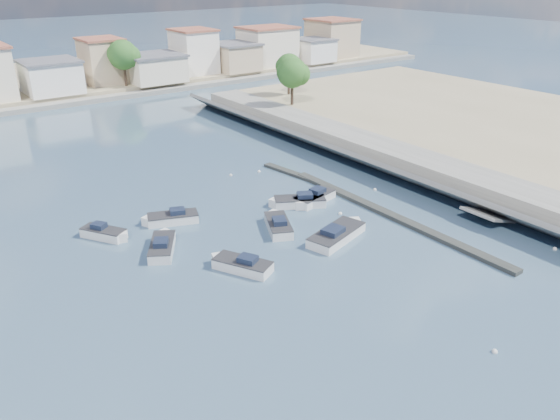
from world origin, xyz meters
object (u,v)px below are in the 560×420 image
motorboat_a (240,265)px  motorboat_g (106,234)px  motorboat_c (297,202)px  motorboat_d (313,199)px  motorboat_e (163,246)px  motorboat_f (170,219)px  motorboat_h (338,234)px  motorboat_b (278,225)px

motorboat_a → motorboat_g: same height
motorboat_c → motorboat_d: bearing=-10.5°
motorboat_e → motorboat_g: size_ratio=1.18×
motorboat_f → motorboat_e: bearing=-123.0°
motorboat_f → motorboat_g: size_ratio=1.23×
motorboat_h → motorboat_a: bearing=176.5°
motorboat_a → motorboat_g: size_ratio=1.20×
motorboat_e → motorboat_g: same height
motorboat_d → motorboat_h: 7.71m
motorboat_d → motorboat_g: size_ratio=1.29×
motorboat_f → motorboat_g: same height
motorboat_b → motorboat_d: size_ratio=0.95×
motorboat_e → motorboat_h: size_ratio=0.72×
motorboat_h → motorboat_e: bearing=151.9°
motorboat_a → motorboat_c: size_ratio=0.94×
motorboat_e → motorboat_f: (2.81, 4.32, -0.00)m
motorboat_b → motorboat_h: size_ratio=0.75×
motorboat_c → motorboat_g: (-17.14, 4.33, 0.00)m
motorboat_f → motorboat_h: 15.04m
motorboat_c → motorboat_h: size_ratio=0.78×
motorboat_e → motorboat_a: bearing=-61.9°
motorboat_a → motorboat_h: (9.49, -0.58, -0.00)m
motorboat_d → motorboat_g: bearing=166.2°
motorboat_a → motorboat_f: bearing=93.0°
motorboat_b → motorboat_h: bearing=-55.9°
motorboat_c → motorboat_f: same height
motorboat_c → motorboat_g: size_ratio=1.27×
motorboat_a → motorboat_e: size_ratio=1.02×
motorboat_b → motorboat_f: (-7.01, 6.71, 0.00)m
motorboat_d → motorboat_e: (-15.93, -0.20, 0.00)m
motorboat_b → motorboat_g: same height
motorboat_b → motorboat_g: size_ratio=1.22×
motorboat_b → motorboat_e: 10.11m
motorboat_d → motorboat_f: size_ratio=1.05×
motorboat_d → motorboat_h: same height
motorboat_g → motorboat_h: size_ratio=0.61×
motorboat_a → motorboat_c: 12.82m
motorboat_a → motorboat_f: same height
motorboat_e → motorboat_f: same height
motorboat_d → motorboat_h: bearing=-113.5°
motorboat_c → motorboat_e: 14.24m
motorboat_c → motorboat_d: (1.69, -0.32, -0.00)m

